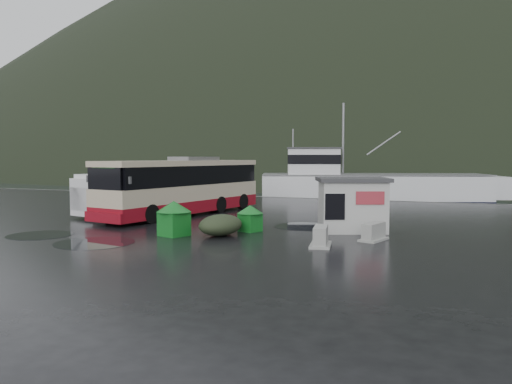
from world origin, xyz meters
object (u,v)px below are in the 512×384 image
at_px(dome_tent, 221,235).
at_px(jersey_barrier_a, 373,241).
at_px(waste_bin_left, 174,236).
at_px(ticket_kiosk, 352,231).
at_px(fishing_trawler, 373,193).
at_px(waste_bin_right, 250,231).
at_px(white_van, 124,215).
at_px(jersey_barrier_b, 321,246).
at_px(coach_bus, 184,215).

xyz_separation_m(dome_tent, jersey_barrier_a, (6.81, 1.22, 0.00)).
bearing_deg(waste_bin_left, ticket_kiosk, 31.48).
bearing_deg(fishing_trawler, waste_bin_right, -112.07).
distance_m(white_van, dome_tent, 10.53).
height_order(waste_bin_left, ticket_kiosk, ticket_kiosk).
relative_size(white_van, dome_tent, 2.55).
relative_size(white_van, jersey_barrier_b, 3.86).
height_order(jersey_barrier_a, fishing_trawler, fishing_trawler).
bearing_deg(coach_bus, waste_bin_left, -53.02).
bearing_deg(white_van, dome_tent, -15.98).
xyz_separation_m(coach_bus, fishing_trawler, (8.05, 23.52, 0.00)).
height_order(dome_tent, jersey_barrier_b, dome_tent).
distance_m(white_van, fishing_trawler, 27.59).
relative_size(ticket_kiosk, jersey_barrier_a, 2.18).
bearing_deg(white_van, fishing_trawler, 78.24).
bearing_deg(jersey_barrier_a, dome_tent, -169.86).
height_order(coach_bus, waste_bin_left, coach_bus).
bearing_deg(jersey_barrier_b, waste_bin_right, 147.61).
distance_m(white_van, waste_bin_right, 10.56).
relative_size(waste_bin_right, ticket_kiosk, 0.38).
bearing_deg(jersey_barrier_a, jersey_barrier_b, -128.81).
bearing_deg(waste_bin_right, ticket_kiosk, 22.36).
height_order(dome_tent, ticket_kiosk, ticket_kiosk).
height_order(waste_bin_right, dome_tent, waste_bin_right).
relative_size(white_van, waste_bin_right, 4.93).
xyz_separation_m(jersey_barrier_a, jersey_barrier_b, (-1.78, -2.22, 0.00)).
xyz_separation_m(waste_bin_left, dome_tent, (1.95, 0.90, 0.00)).
bearing_deg(jersey_barrier_b, ticket_kiosk, 85.45).
bearing_deg(waste_bin_right, white_van, 161.42).
bearing_deg(waste_bin_left, dome_tent, 24.71).
height_order(dome_tent, jersey_barrier_a, dome_tent).
xyz_separation_m(coach_bus, dome_tent, (5.84, -6.65, 0.00)).
xyz_separation_m(waste_bin_left, jersey_barrier_b, (6.98, -0.10, 0.00)).
bearing_deg(jersey_barrier_a, white_van, 166.52).
distance_m(dome_tent, ticket_kiosk, 6.48).
distance_m(dome_tent, fishing_trawler, 30.25).
height_order(white_van, dome_tent, white_van).
bearing_deg(coach_bus, white_van, -145.20).
height_order(waste_bin_left, jersey_barrier_a, waste_bin_left).
relative_size(white_van, ticket_kiosk, 1.88).
relative_size(waste_bin_left, fishing_trawler, 0.06).
xyz_separation_m(dome_tent, ticket_kiosk, (5.39, 3.60, 0.00)).
height_order(coach_bus, ticket_kiosk, coach_bus).
distance_m(white_van, jersey_barrier_a, 16.50).
bearing_deg(white_van, waste_bin_left, -26.53).
bearing_deg(ticket_kiosk, jersey_barrier_a, -81.00).
relative_size(white_van, waste_bin_left, 3.92).
bearing_deg(coach_bus, fishing_trawler, 80.81).
bearing_deg(dome_tent, jersey_barrier_a, 10.14).
bearing_deg(ticket_kiosk, jersey_barrier_b, -116.27).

